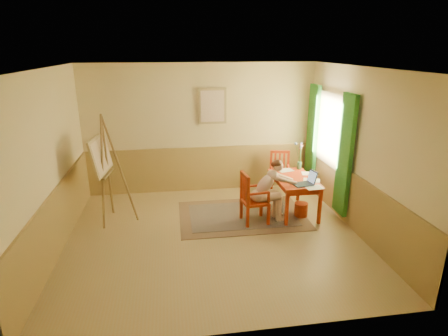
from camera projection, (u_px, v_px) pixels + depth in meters
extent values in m
cube|color=#A58A56|center=(214.00, 237.00, 6.31)|extent=(5.00, 4.50, 0.02)
cube|color=white|center=(213.00, 67.00, 5.42)|extent=(5.00, 4.50, 0.02)
cube|color=#E1C889|center=(201.00, 129.00, 7.99)|extent=(5.00, 0.02, 2.80)
cube|color=#E1C889|center=(241.00, 222.00, 3.74)|extent=(5.00, 0.02, 2.80)
cube|color=#E1C889|center=(48.00, 166.00, 5.51)|extent=(0.02, 4.50, 2.80)
cube|color=#E1C889|center=(361.00, 152.00, 6.22)|extent=(0.02, 4.50, 2.80)
cube|color=tan|center=(202.00, 169.00, 8.24)|extent=(5.00, 0.04, 1.00)
cube|color=tan|center=(58.00, 220.00, 5.80)|extent=(0.04, 4.50, 1.00)
cube|color=tan|center=(353.00, 201.00, 6.50)|extent=(0.04, 4.50, 1.00)
cube|color=white|center=(332.00, 130.00, 7.20)|extent=(0.02, 1.00, 1.30)
cube|color=#A28A58|center=(331.00, 130.00, 7.20)|extent=(0.03, 1.12, 1.42)
cube|color=#3C852C|center=(345.00, 156.00, 6.55)|extent=(0.08, 0.45, 2.20)
cube|color=#3C852C|center=(312.00, 136.00, 8.02)|extent=(0.08, 0.45, 2.20)
cube|color=#A28A58|center=(212.00, 106.00, 7.82)|extent=(0.60, 0.04, 0.76)
cube|color=beige|center=(213.00, 106.00, 7.80)|extent=(0.50, 0.02, 0.66)
cube|color=#8C7251|center=(242.00, 215.00, 7.09)|extent=(2.41, 1.62, 0.01)
cube|color=black|center=(242.00, 215.00, 7.08)|extent=(2.01, 1.21, 0.01)
cube|color=#B62F0A|center=(294.00, 179.00, 7.03)|extent=(0.73, 1.21, 0.04)
cube|color=#B62F0A|center=(294.00, 182.00, 7.05)|extent=(0.63, 1.11, 0.10)
cube|color=#B62F0A|center=(287.00, 209.00, 6.57)|extent=(0.06, 0.06, 0.68)
cube|color=#B62F0A|center=(320.00, 207.00, 6.67)|extent=(0.06, 0.06, 0.68)
cube|color=#B62F0A|center=(270.00, 187.00, 7.61)|extent=(0.06, 0.06, 0.68)
cube|color=#B62F0A|center=(299.00, 185.00, 7.70)|extent=(0.06, 0.06, 0.68)
cube|color=#B62F0A|center=(255.00, 202.00, 6.70)|extent=(0.49, 0.47, 0.04)
cube|color=#B62F0A|center=(248.00, 218.00, 6.54)|extent=(0.05, 0.05, 0.39)
cube|color=#B62F0A|center=(268.00, 216.00, 6.64)|extent=(0.05, 0.05, 0.39)
cube|color=#B62F0A|center=(241.00, 210.00, 6.89)|extent=(0.05, 0.05, 0.39)
cube|color=#B62F0A|center=(261.00, 207.00, 6.99)|extent=(0.05, 0.05, 0.39)
cube|color=#B62F0A|center=(248.00, 192.00, 6.38)|extent=(0.05, 0.05, 0.53)
cube|color=#B62F0A|center=(242.00, 184.00, 6.73)|extent=(0.05, 0.05, 0.53)
cube|color=#B62F0A|center=(245.00, 175.00, 6.48)|extent=(0.10, 0.43, 0.06)
cube|color=#B62F0A|center=(246.00, 191.00, 6.47)|extent=(0.03, 0.05, 0.44)
cube|color=#B62F0A|center=(245.00, 189.00, 6.56)|extent=(0.03, 0.05, 0.44)
cube|color=#B62F0A|center=(243.00, 187.00, 6.65)|extent=(0.03, 0.05, 0.44)
cube|color=#B62F0A|center=(259.00, 193.00, 6.45)|extent=(0.40, 0.08, 0.03)
cube|color=#B62F0A|center=(269.00, 198.00, 6.53)|extent=(0.04, 0.04, 0.21)
cube|color=#B62F0A|center=(252.00, 186.00, 6.80)|extent=(0.40, 0.08, 0.03)
cube|color=#B62F0A|center=(261.00, 190.00, 6.88)|extent=(0.04, 0.04, 0.21)
cube|color=#B62F0A|center=(280.00, 177.00, 7.96)|extent=(0.50, 0.52, 0.04)
cube|color=#B62F0A|center=(270.00, 183.00, 8.23)|extent=(0.06, 0.06, 0.39)
cube|color=#B62F0A|center=(271.00, 190.00, 7.86)|extent=(0.06, 0.06, 0.39)
cube|color=#B62F0A|center=(287.00, 184.00, 8.21)|extent=(0.06, 0.06, 0.39)
cube|color=#B62F0A|center=(289.00, 190.00, 7.84)|extent=(0.06, 0.06, 0.39)
cube|color=#B62F0A|center=(271.00, 162.00, 8.07)|extent=(0.06, 0.06, 0.53)
cube|color=#B62F0A|center=(288.00, 162.00, 8.05)|extent=(0.06, 0.06, 0.53)
cube|color=#B62F0A|center=(280.00, 152.00, 7.99)|extent=(0.42, 0.13, 0.06)
cube|color=#B62F0A|center=(275.00, 163.00, 8.07)|extent=(0.05, 0.04, 0.43)
cube|color=#B62F0A|center=(280.00, 163.00, 8.07)|extent=(0.05, 0.04, 0.43)
cube|color=#B62F0A|center=(284.00, 163.00, 8.06)|extent=(0.05, 0.04, 0.43)
cube|color=#B62F0A|center=(272.00, 167.00, 7.90)|extent=(0.12, 0.39, 0.03)
cube|color=#B62F0A|center=(272.00, 174.00, 7.76)|extent=(0.05, 0.05, 0.21)
cube|color=#B62F0A|center=(289.00, 167.00, 7.88)|extent=(0.12, 0.39, 0.03)
cube|color=#B62F0A|center=(290.00, 175.00, 7.74)|extent=(0.05, 0.05, 0.21)
ellipsoid|color=beige|center=(258.00, 196.00, 6.68)|extent=(0.30, 0.36, 0.21)
cylinder|color=beige|center=(269.00, 197.00, 6.65)|extent=(0.43, 0.19, 0.15)
cylinder|color=beige|center=(266.00, 194.00, 6.80)|extent=(0.43, 0.19, 0.15)
cylinder|color=beige|center=(279.00, 208.00, 6.78)|extent=(0.12, 0.12, 0.47)
cylinder|color=beige|center=(275.00, 205.00, 6.93)|extent=(0.12, 0.12, 0.47)
cube|color=beige|center=(281.00, 219.00, 6.86)|extent=(0.20, 0.11, 0.07)
cube|color=beige|center=(278.00, 215.00, 7.02)|extent=(0.20, 0.11, 0.07)
ellipsoid|color=beige|center=(265.00, 185.00, 6.65)|extent=(0.48, 0.32, 0.49)
ellipsoid|color=beige|center=(273.00, 175.00, 6.62)|extent=(0.22, 0.30, 0.17)
sphere|color=beige|center=(278.00, 166.00, 6.60)|extent=(0.21, 0.21, 0.19)
ellipsoid|color=#522C1A|center=(277.00, 163.00, 6.58)|extent=(0.20, 0.20, 0.13)
sphere|color=#522C1A|center=(273.00, 164.00, 6.56)|extent=(0.11, 0.11, 0.10)
cylinder|color=beige|center=(280.00, 179.00, 6.54)|extent=(0.21, 0.08, 0.14)
cylinder|color=beige|center=(290.00, 182.00, 6.63)|extent=(0.28, 0.16, 0.16)
sphere|color=beige|center=(285.00, 181.00, 6.56)|extent=(0.09, 0.09, 0.08)
sphere|color=beige|center=(296.00, 183.00, 6.70)|extent=(0.08, 0.08, 0.07)
cylinder|color=beige|center=(274.00, 174.00, 6.79)|extent=(0.22, 0.13, 0.14)
cylinder|color=beige|center=(285.00, 178.00, 6.85)|extent=(0.28, 0.10, 0.16)
sphere|color=beige|center=(278.00, 175.00, 6.83)|extent=(0.09, 0.09, 0.08)
sphere|color=beige|center=(291.00, 180.00, 6.86)|extent=(0.08, 0.08, 0.07)
cube|color=#1E2338|center=(303.00, 184.00, 6.65)|extent=(0.38, 0.31, 0.02)
cube|color=#2D3342|center=(303.00, 184.00, 6.65)|extent=(0.33, 0.25, 0.00)
cube|color=#1E2338|center=(313.00, 177.00, 6.68)|extent=(0.12, 0.25, 0.23)
cube|color=#99BFF2|center=(312.00, 177.00, 6.68)|extent=(0.09, 0.21, 0.19)
cube|color=white|center=(314.00, 188.00, 6.52)|extent=(0.32, 0.24, 0.00)
cube|color=white|center=(309.00, 174.00, 7.24)|extent=(0.35, 0.29, 0.00)
cube|color=white|center=(286.00, 170.00, 7.43)|extent=(0.34, 0.28, 0.00)
cube|color=white|center=(312.00, 180.00, 6.88)|extent=(0.36, 0.31, 0.00)
cylinder|color=#3F724C|center=(299.00, 165.00, 7.50)|extent=(0.10, 0.10, 0.15)
cylinder|color=#3F7233|center=(298.00, 153.00, 7.47)|extent=(0.08, 0.11, 0.39)
sphere|color=#728CD8|center=(296.00, 144.00, 7.45)|extent=(0.07, 0.07, 0.06)
cylinder|color=#3F7233|center=(300.00, 154.00, 7.38)|extent=(0.04, 0.09, 0.41)
sphere|color=pink|center=(301.00, 145.00, 7.28)|extent=(0.05, 0.05, 0.04)
cylinder|color=#3F7233|center=(300.00, 156.00, 7.46)|extent=(0.02, 0.04, 0.30)
sphere|color=pink|center=(300.00, 148.00, 7.43)|extent=(0.05, 0.05, 0.05)
cylinder|color=#3F7233|center=(300.00, 155.00, 7.37)|extent=(0.05, 0.12, 0.38)
sphere|color=#728CD8|center=(301.00, 147.00, 7.26)|extent=(0.06, 0.06, 0.05)
cylinder|color=#3F7233|center=(301.00, 155.00, 7.48)|extent=(0.07, 0.09, 0.33)
sphere|color=pink|center=(302.00, 146.00, 7.47)|extent=(0.06, 0.06, 0.05)
cylinder|color=#3F7233|center=(300.00, 155.00, 7.46)|extent=(0.04, 0.06, 0.34)
sphere|color=pink|center=(301.00, 146.00, 7.43)|extent=(0.05, 0.05, 0.04)
cylinder|color=#3F7233|center=(300.00, 153.00, 7.47)|extent=(0.06, 0.11, 0.39)
sphere|color=#728CD8|center=(301.00, 144.00, 7.46)|extent=(0.05, 0.05, 0.05)
cylinder|color=#BA3F18|center=(301.00, 210.00, 7.03)|extent=(0.32, 0.32, 0.27)
cylinder|color=olive|center=(102.00, 172.00, 6.44)|extent=(0.14, 0.36, 2.01)
cylinder|color=olive|center=(108.00, 167.00, 6.75)|extent=(0.05, 0.37, 2.01)
cylinder|color=olive|center=(120.00, 169.00, 6.60)|extent=(0.53, 0.10, 2.02)
cylinder|color=olive|center=(104.00, 174.00, 6.62)|extent=(0.10, 0.56, 0.03)
cube|color=olive|center=(108.00, 174.00, 6.62)|extent=(0.14, 0.61, 0.03)
cube|color=#A28A58|center=(101.00, 155.00, 6.51)|extent=(0.26, 0.90, 0.67)
cube|color=beige|center=(102.00, 155.00, 6.51)|extent=(0.21, 0.81, 0.58)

